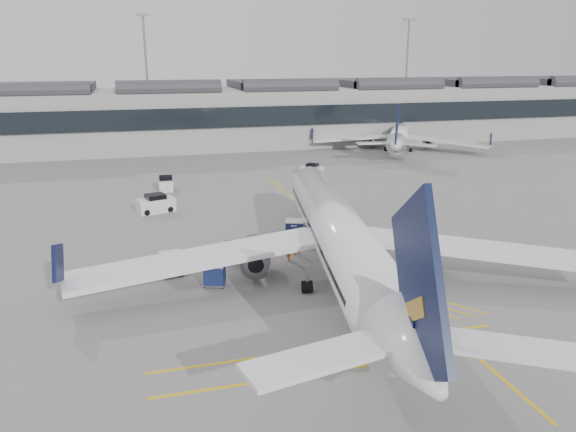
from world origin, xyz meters
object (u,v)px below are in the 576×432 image
object	(u,v)px
belt_loader	(322,241)
baggage_cart_a	(298,231)
airliner_main	(340,238)
ramp_agent_a	(289,251)
ramp_agent_b	(295,246)
pushback_tug	(231,252)

from	to	relation	value
belt_loader	baggage_cart_a	distance (m)	2.85
airliner_main	baggage_cart_a	xyz separation A→B (m)	(-0.36, 10.51, -2.62)
ramp_agent_a	baggage_cart_a	bearing A→B (deg)	3.53
airliner_main	ramp_agent_b	size ratio (longest dim) A/B	26.70
ramp_agent_b	pushback_tug	world-z (taller)	ramp_agent_b
airliner_main	ramp_agent_b	xyz separation A→B (m)	(-1.69, 6.71, -2.70)
airliner_main	ramp_agent_b	world-z (taller)	airliner_main
ramp_agent_b	pushback_tug	bearing A→B (deg)	-21.91
belt_loader	pushback_tug	bearing A→B (deg)	-153.67
belt_loader	pushback_tug	size ratio (longest dim) A/B	1.36
airliner_main	ramp_agent_a	size ratio (longest dim) A/B	26.06
airliner_main	pushback_tug	size ratio (longest dim) A/B	14.20
pushback_tug	baggage_cart_a	bearing A→B (deg)	48.36
ramp_agent_a	pushback_tug	xyz separation A→B (m)	(-4.78, 1.76, -0.18)
belt_loader	ramp_agent_b	size ratio (longest dim) A/B	2.56
pushback_tug	ramp_agent_a	bearing A→B (deg)	2.44
baggage_cart_a	pushback_tug	distance (m)	7.87
airliner_main	belt_loader	xyz separation A→B (m)	(1.35, 8.28, -3.04)
airliner_main	pushback_tug	world-z (taller)	airliner_main
baggage_cart_a	pushback_tug	world-z (taller)	baggage_cart_a
belt_loader	ramp_agent_a	xyz separation A→B (m)	(-4.01, -2.94, 0.36)
airliner_main	pushback_tug	bearing A→B (deg)	146.31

